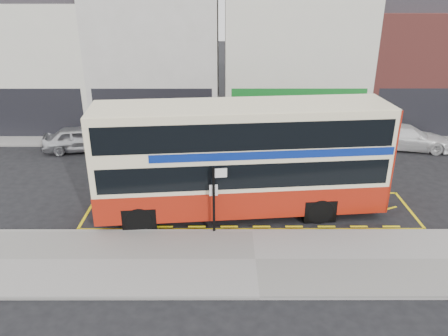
{
  "coord_description": "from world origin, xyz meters",
  "views": [
    {
      "loc": [
        -1.13,
        -15.22,
        9.19
      ],
      "look_at": [
        -1.11,
        2.0,
        1.81
      ],
      "focal_mm": 35.0,
      "sensor_mm": 36.0,
      "label": 1
    }
  ],
  "objects_px": {
    "street_tree_right": "(381,84)",
    "double_decker_bus": "(242,158)",
    "car_silver": "(81,139)",
    "car_white": "(406,137)",
    "car_grey": "(177,141)",
    "bus_stop_post": "(215,192)"
  },
  "relations": [
    {
      "from": "bus_stop_post",
      "to": "street_tree_right",
      "type": "relative_size",
      "value": 0.59
    },
    {
      "from": "car_silver",
      "to": "car_white",
      "type": "relative_size",
      "value": 0.87
    },
    {
      "from": "street_tree_right",
      "to": "double_decker_bus",
      "type": "bearing_deg",
      "value": -130.37
    },
    {
      "from": "double_decker_bus",
      "to": "bus_stop_post",
      "type": "bearing_deg",
      "value": -125.94
    },
    {
      "from": "double_decker_bus",
      "to": "car_grey",
      "type": "bearing_deg",
      "value": 110.72
    },
    {
      "from": "double_decker_bus",
      "to": "bus_stop_post",
      "type": "xyz_separation_m",
      "value": [
        -1.08,
        -1.83,
        -0.67
      ]
    },
    {
      "from": "double_decker_bus",
      "to": "bus_stop_post",
      "type": "distance_m",
      "value": 2.23
    },
    {
      "from": "double_decker_bus",
      "to": "car_silver",
      "type": "height_order",
      "value": "double_decker_bus"
    },
    {
      "from": "double_decker_bus",
      "to": "car_white",
      "type": "relative_size",
      "value": 2.48
    },
    {
      "from": "car_white",
      "to": "double_decker_bus",
      "type": "bearing_deg",
      "value": 137.88
    },
    {
      "from": "double_decker_bus",
      "to": "bus_stop_post",
      "type": "height_order",
      "value": "double_decker_bus"
    },
    {
      "from": "car_grey",
      "to": "car_white",
      "type": "bearing_deg",
      "value": -89.23
    },
    {
      "from": "street_tree_right",
      "to": "bus_stop_post",
      "type": "bearing_deg",
      "value": -129.11
    },
    {
      "from": "double_decker_bus",
      "to": "car_white",
      "type": "xyz_separation_m",
      "value": [
        10.05,
        7.74,
        -1.79
      ]
    },
    {
      "from": "bus_stop_post",
      "to": "car_grey",
      "type": "relative_size",
      "value": 0.63
    },
    {
      "from": "car_grey",
      "to": "street_tree_right",
      "type": "relative_size",
      "value": 0.93
    },
    {
      "from": "car_silver",
      "to": "car_white",
      "type": "distance_m",
      "value": 19.16
    },
    {
      "from": "car_silver",
      "to": "car_grey",
      "type": "height_order",
      "value": "car_silver"
    },
    {
      "from": "street_tree_right",
      "to": "car_grey",
      "type": "bearing_deg",
      "value": -163.23
    },
    {
      "from": "double_decker_bus",
      "to": "street_tree_right",
      "type": "relative_size",
      "value": 2.58
    },
    {
      "from": "bus_stop_post",
      "to": "street_tree_right",
      "type": "bearing_deg",
      "value": 43.73
    },
    {
      "from": "car_grey",
      "to": "street_tree_right",
      "type": "bearing_deg",
      "value": -75.32
    }
  ]
}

